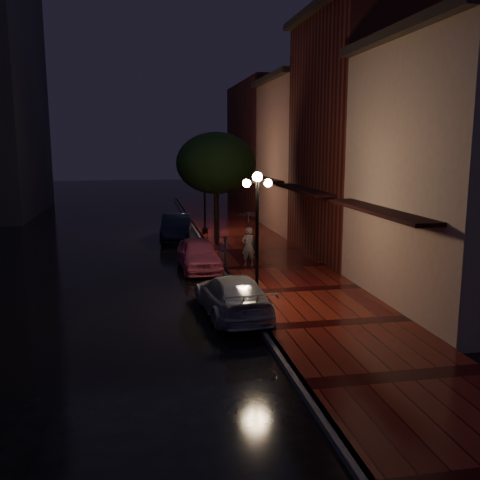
{
  "coord_description": "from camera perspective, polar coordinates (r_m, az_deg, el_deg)",
  "views": [
    {
      "loc": [
        -3.39,
        -21.76,
        5.34
      ],
      "look_at": [
        0.67,
        -0.3,
        1.4
      ],
      "focal_mm": 40.0,
      "sensor_mm": 36.0,
      "label": 1
    }
  ],
  "objects": [
    {
      "name": "ground",
      "position": [
        22.66,
        -1.82,
        -3.41
      ],
      "size": [
        120.0,
        120.0,
        0.0
      ],
      "primitive_type": "plane",
      "color": "black",
      "rests_on": "ground"
    },
    {
      "name": "navy_car",
      "position": [
        30.12,
        -6.81,
        1.36
      ],
      "size": [
        2.05,
        4.6,
        1.47
      ],
      "primitive_type": "imported",
      "rotation": [
        0.0,
        0.0,
        -0.11
      ],
      "color": "black",
      "rests_on": "ground"
    },
    {
      "name": "parking_meter",
      "position": [
        22.82,
        -1.6,
        -0.91
      ],
      "size": [
        0.12,
        0.1,
        1.29
      ],
      "rotation": [
        0.0,
        0.0,
        -0.07
      ],
      "color": "black",
      "rests_on": "sidewalk"
    },
    {
      "name": "streetlamp_near",
      "position": [
        17.38,
        1.83,
        1.15
      ],
      "size": [
        0.96,
        0.36,
        4.31
      ],
      "color": "black",
      "rests_on": "sidewalk"
    },
    {
      "name": "storefront_far",
      "position": [
        33.42,
        7.48,
        8.7
      ],
      "size": [
        5.0,
        8.0,
        9.0
      ],
      "primitive_type": "cube",
      "color": "#8C5951",
      "rests_on": "ground"
    },
    {
      "name": "sidewalk",
      "position": [
        23.08,
        3.71,
        -2.98
      ],
      "size": [
        4.5,
        60.0,
        0.15
      ],
      "primitive_type": "cube",
      "color": "#440C0C",
      "rests_on": "ground"
    },
    {
      "name": "street_tree",
      "position": [
        28.05,
        -2.54,
        7.98
      ],
      "size": [
        4.16,
        4.16,
        5.8
      ],
      "color": "black",
      "rests_on": "sidewalk"
    },
    {
      "name": "storefront_mid",
      "position": [
        25.93,
        13.12,
        10.32
      ],
      "size": [
        5.0,
        8.0,
        11.0
      ],
      "primitive_type": "cube",
      "color": "#511914",
      "rests_on": "ground"
    },
    {
      "name": "curb",
      "position": [
        22.64,
        -1.82,
        -3.23
      ],
      "size": [
        0.25,
        60.0,
        0.15
      ],
      "primitive_type": "cube",
      "color": "#595451",
      "rests_on": "ground"
    },
    {
      "name": "woman_with_umbrella",
      "position": [
        22.88,
        0.91,
        1.07
      ],
      "size": [
        0.97,
        0.99,
        2.35
      ],
      "rotation": [
        0.0,
        0.0,
        3.28
      ],
      "color": "silver",
      "rests_on": "sidewalk"
    },
    {
      "name": "storefront_extra",
      "position": [
        43.03,
        3.3,
        9.76
      ],
      "size": [
        5.0,
        12.0,
        10.0
      ],
      "primitive_type": "cube",
      "color": "#511914",
      "rests_on": "ground"
    },
    {
      "name": "silver_car",
      "position": [
        16.88,
        -0.79,
        -5.92
      ],
      "size": [
        2.13,
        4.58,
        1.29
      ],
      "primitive_type": "imported",
      "rotation": [
        0.0,
        0.0,
        3.21
      ],
      "color": "#A9A8B0",
      "rests_on": "ground"
    },
    {
      "name": "pink_car",
      "position": [
        22.91,
        -4.43,
        -1.53
      ],
      "size": [
        1.77,
        4.09,
        1.37
      ],
      "primitive_type": "imported",
      "rotation": [
        0.0,
        0.0,
        0.04
      ],
      "color": "#D4577A",
      "rests_on": "ground"
    },
    {
      "name": "storefront_near",
      "position": [
        18.9,
        22.78,
        6.13
      ],
      "size": [
        5.0,
        8.0,
        8.5
      ],
      "primitive_type": "cube",
      "color": "gray",
      "rests_on": "ground"
    },
    {
      "name": "streetlamp_far",
      "position": [
        31.1,
        -3.79,
        5.15
      ],
      "size": [
        0.96,
        0.36,
        4.31
      ],
      "color": "black",
      "rests_on": "sidewalk"
    }
  ]
}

